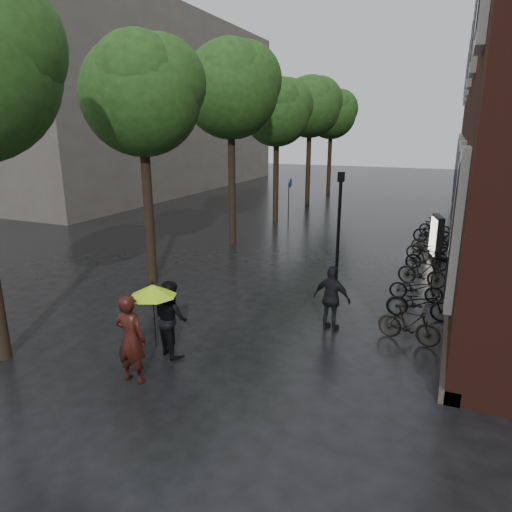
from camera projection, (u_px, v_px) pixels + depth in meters
The scene contains 11 objects.
ground at pixel (113, 424), 8.28m from camera, with size 120.00×120.00×0.00m, color black.
bg_building at pixel (119, 106), 39.48m from camera, with size 16.00×30.00×14.00m, color #47423D.
street_trees at pixel (255, 103), 22.16m from camera, with size 4.33×34.03×8.91m.
person_burgundy at pixel (131, 339), 9.44m from camera, with size 0.71×0.47×1.95m, color black.
person_black at pixel (171, 318), 10.64m from camera, with size 0.88×0.69×1.82m, color black.
lime_umbrella at pixel (153, 290), 9.75m from camera, with size 1.03×1.03×1.53m.
pedestrian_walking at pixel (332, 298), 11.93m from camera, with size 1.04×0.43×1.77m, color black.
parked_bicycles at pixel (426, 261), 16.79m from camera, with size 1.90×13.47×1.04m.
ad_lightbox at pixel (436, 237), 18.47m from camera, with size 0.28×1.19×1.80m.
lamp_post at pixel (339, 218), 15.01m from camera, with size 0.20×0.20×3.83m.
cycle_sign at pixel (289, 195), 24.70m from camera, with size 0.14×0.47×2.57m.
Camera 1 is at (5.19, -5.55, 5.18)m, focal length 32.00 mm.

